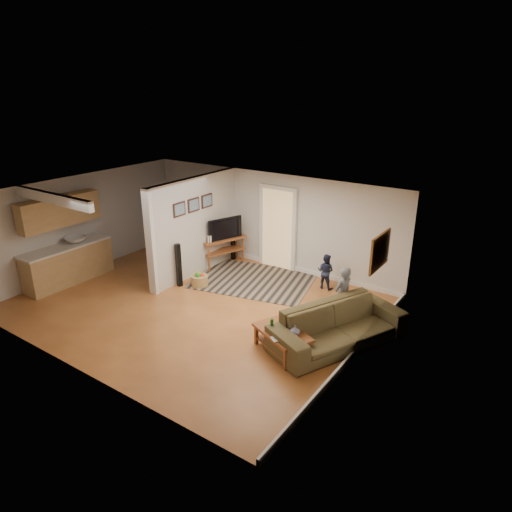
% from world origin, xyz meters
% --- Properties ---
extents(ground, '(7.50, 7.50, 0.00)m').
position_xyz_m(ground, '(0.00, 0.00, 0.00)').
color(ground, brown).
rests_on(ground, ground).
extents(room_shell, '(7.54, 6.02, 2.52)m').
position_xyz_m(room_shell, '(-1.07, 0.43, 1.46)').
color(room_shell, beige).
rests_on(room_shell, ground).
extents(area_rug, '(3.26, 2.69, 0.01)m').
position_xyz_m(area_rug, '(0.30, 1.84, 0.01)').
color(area_rug, black).
rests_on(area_rug, ground).
extents(sofa, '(2.04, 2.83, 0.77)m').
position_xyz_m(sofa, '(3.30, 0.30, 0.00)').
color(sofa, '#473923').
rests_on(sofa, ground).
extents(coffee_table, '(1.27, 1.04, 0.65)m').
position_xyz_m(coffee_table, '(2.59, -0.52, 0.34)').
color(coffee_table, brown).
rests_on(coffee_table, ground).
extents(tv_console, '(0.86, 1.33, 1.07)m').
position_xyz_m(tv_console, '(-0.94, 2.19, 0.71)').
color(tv_console, brown).
rests_on(tv_console, ground).
extents(speaker_left, '(0.13, 0.13, 1.08)m').
position_xyz_m(speaker_left, '(-1.00, 0.55, 0.54)').
color(speaker_left, black).
rests_on(speaker_left, ground).
extents(speaker_right, '(0.10, 0.10, 0.93)m').
position_xyz_m(speaker_right, '(-1.00, 2.70, 0.46)').
color(speaker_right, black).
rests_on(speaker_right, ground).
extents(toy_basket, '(0.41, 0.41, 0.37)m').
position_xyz_m(toy_basket, '(-0.60, 0.82, 0.15)').
color(toy_basket, olive).
rests_on(toy_basket, ground).
extents(child, '(0.42, 0.52, 1.23)m').
position_xyz_m(child, '(3.00, 1.10, 0.00)').
color(child, slate).
rests_on(child, ground).
extents(toddler, '(0.43, 0.34, 0.87)m').
position_xyz_m(toddler, '(1.97, 2.44, 0.00)').
color(toddler, '#202642').
rests_on(toddler, ground).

